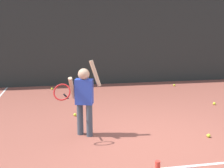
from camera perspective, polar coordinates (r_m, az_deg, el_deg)
ground_plane at (r=4.72m, az=8.64°, el=-12.24°), size 20.00×20.00×0.00m
court_line_baseline at (r=4.08m, az=12.20°, el=-16.49°), size 9.00×0.05×0.00m
back_fence_windscreen at (r=9.01m, az=-1.02°, el=10.86°), size 11.08×0.08×3.44m
fence_post_1 at (r=9.06m, az=-1.08°, el=11.34°), size 0.09×0.09×3.59m
tennis_player at (r=4.81m, az=-5.91°, el=-2.47°), size 0.83×0.57×1.35m
tennis_ball_0 at (r=8.53m, az=-12.25°, el=-0.95°), size 0.07×0.07×0.07m
tennis_ball_1 at (r=6.04m, az=-7.62°, el=-6.28°), size 0.07×0.07×0.07m
tennis_ball_4 at (r=9.03m, az=12.69°, el=-0.23°), size 0.07×0.07×0.07m
tennis_ball_6 at (r=7.25m, az=20.30°, el=-3.80°), size 0.07×0.07×0.07m
tennis_ball_7 at (r=5.21m, az=19.26°, el=-9.98°), size 0.07×0.07×0.07m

